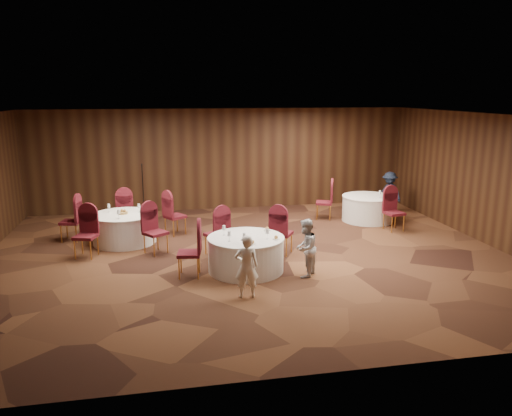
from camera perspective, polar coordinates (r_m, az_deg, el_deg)
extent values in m
plane|color=black|center=(11.56, -0.79, -5.58)|extent=(12.00, 12.00, 0.00)
plane|color=silver|center=(10.96, -0.84, 10.47)|extent=(12.00, 12.00, 0.00)
plane|color=black|center=(16.03, -3.95, 5.57)|extent=(12.00, 0.00, 12.00)
plane|color=black|center=(6.44, 7.02, -6.14)|extent=(12.00, 0.00, 12.00)
plane|color=black|center=(13.53, 25.10, 2.93)|extent=(0.00, 10.00, 10.00)
cylinder|color=white|center=(10.59, -1.16, -5.32)|extent=(1.59, 1.59, 0.72)
cylinder|color=white|center=(10.48, -1.17, -3.43)|extent=(1.62, 1.62, 0.03)
cylinder|color=white|center=(12.95, -14.82, -2.30)|extent=(1.55, 1.55, 0.72)
cylinder|color=white|center=(12.86, -14.92, -0.73)|extent=(1.58, 1.58, 0.03)
cylinder|color=white|center=(15.00, 12.64, -0.08)|extent=(1.48, 1.48, 0.72)
cylinder|color=white|center=(14.92, 12.71, 1.29)|extent=(1.51, 1.51, 0.03)
cylinder|color=silver|center=(10.05, -1.35, -4.05)|extent=(0.06, 0.06, 0.01)
cylinder|color=silver|center=(10.03, -1.35, -3.73)|extent=(0.01, 0.01, 0.11)
cone|color=silver|center=(10.00, -1.36, -3.16)|extent=(0.08, 0.08, 0.10)
cylinder|color=silver|center=(10.63, -3.67, -3.10)|extent=(0.06, 0.06, 0.01)
cylinder|color=silver|center=(10.61, -3.68, -2.80)|extent=(0.01, 0.01, 0.11)
cone|color=silver|center=(10.58, -3.68, -2.26)|extent=(0.08, 0.08, 0.10)
cylinder|color=silver|center=(10.19, -3.07, -3.81)|extent=(0.06, 0.06, 0.01)
cylinder|color=silver|center=(10.18, -3.07, -3.50)|extent=(0.01, 0.01, 0.11)
cone|color=silver|center=(10.15, -3.08, -2.93)|extent=(0.08, 0.08, 0.10)
cylinder|color=silver|center=(10.34, 1.29, -3.55)|extent=(0.06, 0.06, 0.01)
cylinder|color=silver|center=(10.32, 1.29, -3.24)|extent=(0.01, 0.01, 0.11)
cone|color=silver|center=(10.30, 1.30, -2.68)|extent=(0.08, 0.08, 0.10)
cylinder|color=white|center=(10.00, -0.42, -4.12)|extent=(0.15, 0.15, 0.01)
sphere|color=#9E6B33|center=(9.98, -0.42, -3.90)|extent=(0.08, 0.08, 0.08)
cylinder|color=white|center=(10.32, 2.31, -3.57)|extent=(0.15, 0.15, 0.01)
sphere|color=#9E6B33|center=(10.31, 2.31, -3.36)|extent=(0.08, 0.08, 0.08)
cylinder|color=white|center=(10.95, 1.27, -2.57)|extent=(0.15, 0.15, 0.01)
sphere|color=#9E6B33|center=(10.94, 1.27, -2.36)|extent=(0.08, 0.08, 0.08)
cylinder|color=silver|center=(12.94, -13.20, -0.46)|extent=(0.06, 0.06, 0.01)
cylinder|color=silver|center=(12.93, -13.21, -0.21)|extent=(0.01, 0.01, 0.11)
cone|color=silver|center=(12.91, -13.23, 0.25)|extent=(0.08, 0.08, 0.10)
cylinder|color=silver|center=(13.15, -16.44, -0.44)|extent=(0.06, 0.06, 0.01)
cylinder|color=silver|center=(13.14, -16.46, -0.19)|extent=(0.01, 0.01, 0.11)
cone|color=silver|center=(13.12, -16.49, 0.25)|extent=(0.08, 0.08, 0.10)
cylinder|color=silver|center=(12.43, -15.40, -1.15)|extent=(0.06, 0.06, 0.01)
cylinder|color=silver|center=(12.42, -15.42, -0.89)|extent=(0.01, 0.01, 0.11)
cone|color=silver|center=(12.39, -15.45, -0.42)|extent=(0.08, 0.08, 0.10)
cylinder|color=brown|center=(12.85, -14.93, -0.53)|extent=(0.22, 0.22, 0.06)
sphere|color=#9E6B33|center=(12.86, -15.07, -0.26)|extent=(0.07, 0.07, 0.07)
sphere|color=#9E6B33|center=(12.81, -14.78, -0.29)|extent=(0.07, 0.07, 0.07)
cylinder|color=silver|center=(14.74, 13.95, 1.15)|extent=(0.06, 0.06, 0.01)
cylinder|color=silver|center=(14.73, 13.96, 1.37)|extent=(0.01, 0.01, 0.11)
cone|color=silver|center=(14.71, 13.99, 1.77)|extent=(0.08, 0.08, 0.10)
cylinder|color=black|center=(15.43, -12.63, -1.04)|extent=(0.24, 0.24, 0.02)
cylinder|color=black|center=(15.25, -12.78, 1.94)|extent=(0.02, 0.02, 1.62)
cylinder|color=black|center=(15.17, -12.92, 4.86)|extent=(0.04, 0.12, 0.04)
imported|color=white|center=(9.18, -1.09, -6.70)|extent=(0.47, 0.33, 1.20)
imported|color=silver|center=(10.24, 5.67, -4.57)|extent=(0.72, 0.75, 1.21)
imported|color=#151D30|center=(16.04, 15.00, 1.71)|extent=(0.83, 0.97, 1.30)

